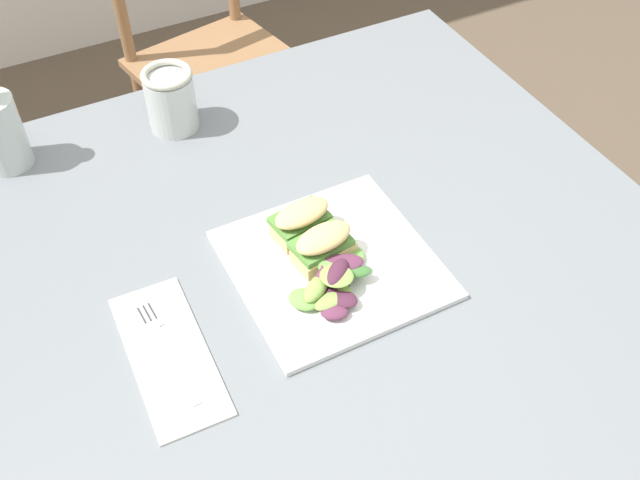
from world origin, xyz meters
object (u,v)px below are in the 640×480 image
object	(u,v)px
plate_lunch	(332,264)
fork_on_napkin	(164,344)
chair_wooden_far	(212,60)
mason_jar_iced_tea	(171,102)
sandwich_half_front	(323,245)
dining_table	(306,301)
bottle_cold_brew	(0,134)
sandwich_half_back	(302,220)

from	to	relation	value
plate_lunch	fork_on_napkin	xyz separation A→B (m)	(-0.27, -0.02, 0.00)
chair_wooden_far	mason_jar_iced_tea	size ratio (longest dim) A/B	7.55
mason_jar_iced_tea	fork_on_napkin	bearing A→B (deg)	-111.43
sandwich_half_front	fork_on_napkin	bearing A→B (deg)	-171.99
dining_table	fork_on_napkin	world-z (taller)	fork_on_napkin
bottle_cold_brew	mason_jar_iced_tea	size ratio (longest dim) A/B	1.63
dining_table	fork_on_napkin	xyz separation A→B (m)	(-0.25, -0.07, 0.13)
dining_table	fork_on_napkin	distance (m)	0.29
dining_table	sandwich_half_back	bearing A→B (deg)	72.86
sandwich_half_back	mason_jar_iced_tea	xyz separation A→B (m)	(-0.08, 0.35, 0.01)
sandwich_half_front	mason_jar_iced_tea	bearing A→B (deg)	101.73
mason_jar_iced_tea	sandwich_half_back	bearing A→B (deg)	-77.17
sandwich_half_back	bottle_cold_brew	size ratio (longest dim) A/B	0.52
plate_lunch	mason_jar_iced_tea	world-z (taller)	mason_jar_iced_tea
chair_wooden_far	sandwich_half_back	xyz separation A→B (m)	(-0.19, -0.95, 0.33)
plate_lunch	sandwich_half_front	size ratio (longest dim) A/B	2.95
dining_table	plate_lunch	xyz separation A→B (m)	(0.02, -0.05, 0.13)
fork_on_napkin	bottle_cold_brew	world-z (taller)	bottle_cold_brew
sandwich_half_front	sandwich_half_back	xyz separation A→B (m)	(-0.01, 0.06, 0.00)
dining_table	mason_jar_iced_tea	world-z (taller)	mason_jar_iced_tea
mason_jar_iced_tea	bottle_cold_brew	bearing A→B (deg)	173.82
chair_wooden_far	mason_jar_iced_tea	xyz separation A→B (m)	(-0.27, -0.60, 0.34)
chair_wooden_far	sandwich_half_front	distance (m)	1.08
chair_wooden_far	mason_jar_iced_tea	world-z (taller)	chair_wooden_far
fork_on_napkin	mason_jar_iced_tea	xyz separation A→B (m)	(0.18, 0.45, 0.05)
dining_table	plate_lunch	world-z (taller)	plate_lunch
sandwich_half_back	fork_on_napkin	world-z (taller)	sandwich_half_back
sandwich_half_back	bottle_cold_brew	bearing A→B (deg)	133.42
bottle_cold_brew	sandwich_half_back	bearing A→B (deg)	-46.58
plate_lunch	sandwich_half_back	bearing A→B (deg)	100.35
chair_wooden_far	fork_on_napkin	xyz separation A→B (m)	(-0.45, -1.05, 0.30)
fork_on_napkin	bottle_cold_brew	size ratio (longest dim) A/B	0.99
bottle_cold_brew	chair_wooden_far	bearing A→B (deg)	45.48
sandwich_half_front	mason_jar_iced_tea	distance (m)	0.42
bottle_cold_brew	dining_table	bearing A→B (deg)	-49.36
fork_on_napkin	dining_table	bearing A→B (deg)	15.28
dining_table	sandwich_half_front	size ratio (longest dim) A/B	11.44
mason_jar_iced_tea	sandwich_half_front	bearing A→B (deg)	-78.27
sandwich_half_back	fork_on_napkin	size ratio (longest dim) A/B	0.53
dining_table	fork_on_napkin	bearing A→B (deg)	-164.72
sandwich_half_front	fork_on_napkin	distance (m)	0.27
sandwich_half_back	fork_on_napkin	bearing A→B (deg)	-159.37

